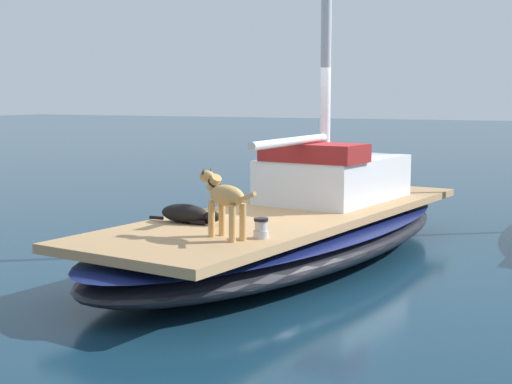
% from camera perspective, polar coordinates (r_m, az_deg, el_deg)
% --- Properties ---
extents(ground_plane, '(120.00, 120.00, 0.00)m').
position_cam_1_polar(ground_plane, '(9.72, 2.68, -5.24)').
color(ground_plane, '#143347').
extents(sailboat_main, '(3.30, 7.47, 0.66)m').
position_cam_1_polar(sailboat_main, '(9.66, 2.69, -3.30)').
color(sailboat_main, black).
rests_on(sailboat_main, ground).
extents(cabin_house, '(1.64, 2.36, 0.84)m').
position_cam_1_polar(cabin_house, '(10.52, 5.86, 1.23)').
color(cabin_house, silver).
rests_on(cabin_house, sailboat_main).
extents(dog_black, '(0.95, 0.26, 0.22)m').
position_cam_1_polar(dog_black, '(8.64, -5.27, -1.67)').
color(dog_black, black).
rests_on(dog_black, sailboat_main).
extents(dog_tan, '(0.88, 0.47, 0.70)m').
position_cam_1_polar(dog_tan, '(7.66, -2.44, -0.42)').
color(dog_tan, tan).
rests_on(dog_tan, sailboat_main).
extents(deck_winch, '(0.16, 0.16, 0.21)m').
position_cam_1_polar(deck_winch, '(7.69, 0.39, -2.83)').
color(deck_winch, '#B7B7BC').
rests_on(deck_winch, sailboat_main).
extents(coiled_rope, '(0.32, 0.32, 0.04)m').
position_cam_1_polar(coiled_rope, '(9.09, -3.56, -1.75)').
color(coiled_rope, beige).
rests_on(coiled_rope, sailboat_main).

